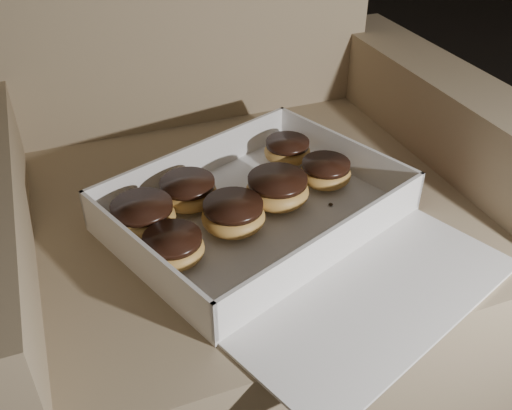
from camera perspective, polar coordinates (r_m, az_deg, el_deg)
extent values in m
plane|color=black|center=(1.57, 12.66, -2.99)|extent=(4.50, 4.50, 0.00)
cube|color=#907E5C|center=(1.08, -1.11, -7.96)|extent=(0.72, 0.72, 0.42)
cube|color=#907E5C|center=(1.00, -23.02, -9.95)|extent=(0.12, 0.72, 0.56)
cube|color=#907E5C|center=(1.19, 16.85, -0.47)|extent=(0.12, 0.72, 0.56)
cube|color=white|center=(0.88, 0.00, -1.28)|extent=(0.49, 0.44, 0.01)
cube|color=white|center=(0.96, -6.13, 4.41)|extent=(0.39, 0.15, 0.06)
cube|color=white|center=(0.77, 7.58, -4.14)|extent=(0.39, 0.15, 0.06)
cube|color=white|center=(0.76, -11.35, -5.28)|extent=(0.12, 0.29, 0.06)
cube|color=white|center=(0.98, 8.79, 5.13)|extent=(0.12, 0.29, 0.06)
cube|color=#CE536A|center=(0.99, 8.96, 5.21)|extent=(0.11, 0.28, 0.05)
cube|color=white|center=(0.76, 12.41, -9.32)|extent=(0.44, 0.31, 0.01)
ellipsoid|color=gold|center=(0.79, -8.28, -4.39)|extent=(0.09, 0.09, 0.04)
cylinder|color=black|center=(0.78, -8.39, -3.36)|extent=(0.08, 0.08, 0.01)
ellipsoid|color=gold|center=(0.85, -11.22, -1.29)|extent=(0.10, 0.10, 0.05)
cylinder|color=black|center=(0.84, -11.38, -0.18)|extent=(0.09, 0.09, 0.01)
ellipsoid|color=gold|center=(0.94, 6.95, 3.12)|extent=(0.08, 0.08, 0.04)
cylinder|color=black|center=(0.93, 7.03, 4.04)|extent=(0.08, 0.08, 0.01)
ellipsoid|color=gold|center=(0.89, -6.81, 1.14)|extent=(0.09, 0.09, 0.04)
cylinder|color=black|center=(0.88, -6.89, 2.17)|extent=(0.08, 0.08, 0.01)
ellipsoid|color=gold|center=(0.89, 2.14, 1.38)|extent=(0.10, 0.10, 0.05)
cylinder|color=black|center=(0.88, 2.17, 2.51)|extent=(0.09, 0.09, 0.01)
ellipsoid|color=gold|center=(1.00, 3.15, 5.33)|extent=(0.08, 0.08, 0.04)
cylinder|color=black|center=(0.99, 3.18, 6.18)|extent=(0.08, 0.08, 0.01)
ellipsoid|color=gold|center=(0.83, -2.28, -1.18)|extent=(0.09, 0.09, 0.05)
cylinder|color=black|center=(0.82, -2.31, -0.07)|extent=(0.09, 0.09, 0.01)
ellipsoid|color=black|center=(0.90, 7.48, 0.06)|extent=(0.01, 0.01, 0.00)
ellipsoid|color=black|center=(0.88, 10.46, -1.12)|extent=(0.01, 0.01, 0.00)
ellipsoid|color=black|center=(0.88, 11.11, -1.40)|extent=(0.01, 0.01, 0.00)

